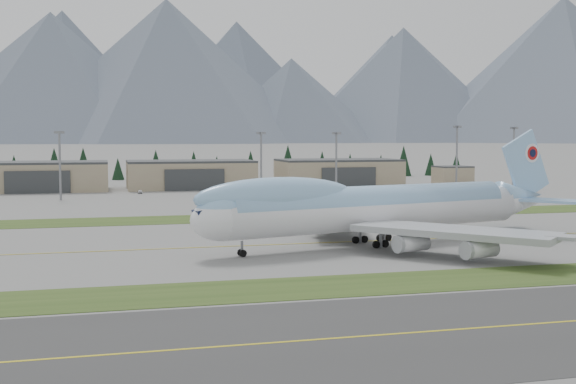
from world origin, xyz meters
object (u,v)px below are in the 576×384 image
object	(u,v)px
hangar_center	(191,174)
service_vehicle_c	(392,187)
hangar_left	(41,176)
hangar_right	(338,172)
boeing_747_freighter	(374,207)
service_vehicle_a	(140,194)
service_vehicle_b	(302,193)

from	to	relation	value
hangar_center	service_vehicle_c	bearing A→B (deg)	-7.51
hangar_left	hangar_right	distance (m)	115.00
hangar_left	service_vehicle_c	size ratio (longest dim) A/B	10.80
boeing_747_freighter	service_vehicle_c	bearing A→B (deg)	52.20
boeing_747_freighter	hangar_right	xyz separation A→B (m)	(44.14, 154.80, -1.71)
boeing_747_freighter	service_vehicle_a	world-z (taller)	boeing_747_freighter
boeing_747_freighter	service_vehicle_c	distance (m)	157.81
boeing_747_freighter	hangar_left	xyz separation A→B (m)	(-70.86, 154.80, -1.71)
boeing_747_freighter	service_vehicle_c	world-z (taller)	boeing_747_freighter
hangar_center	hangar_right	bearing A→B (deg)	0.00
hangar_right	service_vehicle_c	bearing A→B (deg)	-28.50
hangar_left	service_vehicle_a	bearing A→B (deg)	-32.26
service_vehicle_c	boeing_747_freighter	bearing A→B (deg)	-117.15
hangar_center	service_vehicle_c	world-z (taller)	hangar_center
service_vehicle_a	service_vehicle_c	xyz separation A→B (m)	(99.52, 11.47, 0.00)
hangar_left	hangar_center	xyz separation A→B (m)	(55.00, 0.00, 0.00)
boeing_747_freighter	service_vehicle_b	world-z (taller)	boeing_747_freighter
hangar_left	service_vehicle_a	size ratio (longest dim) A/B	12.18
service_vehicle_b	service_vehicle_c	xyz separation A→B (m)	(43.27, 20.71, 0.00)
hangar_center	service_vehicle_a	distance (m)	30.34
hangar_left	service_vehicle_c	bearing A→B (deg)	-4.45
hangar_left	service_vehicle_b	xyz separation A→B (m)	(90.96, -31.15, -5.39)
hangar_center	service_vehicle_c	xyz separation A→B (m)	(79.23, -10.44, -5.39)
hangar_center	hangar_right	world-z (taller)	same
hangar_left	hangar_right	size ratio (longest dim) A/B	1.00
service_vehicle_c	service_vehicle_b	bearing A→B (deg)	-157.88
hangar_right	hangar_left	bearing A→B (deg)	180.00
service_vehicle_c	hangar_left	bearing A→B (deg)	172.10
service_vehicle_a	service_vehicle_b	world-z (taller)	service_vehicle_a
boeing_747_freighter	service_vehicle_b	bearing A→B (deg)	66.66
hangar_left	hangar_right	world-z (taller)	same
boeing_747_freighter	service_vehicle_a	xyz separation A→B (m)	(-36.15, 132.89, -7.10)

